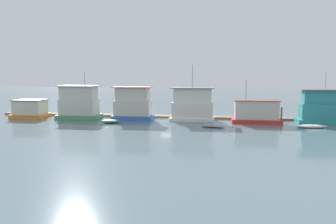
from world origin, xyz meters
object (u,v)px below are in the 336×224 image
object	(u,v)px
houseboat_red	(256,112)
houseboat_teal	(323,109)
dinghy_green	(110,121)
houseboat_green	(79,103)
dinghy_grey	(213,126)
houseboat_orange	(30,109)
houseboat_blue	(133,105)
mooring_post_near_right	(242,115)
dinghy_white	(311,126)
mooring_post_far_left	(281,114)
houseboat_white	(193,105)

from	to	relation	value
houseboat_red	houseboat_teal	distance (m)	9.68
houseboat_red	dinghy_green	size ratio (longest dim) A/B	2.29
houseboat_green	houseboat_teal	bearing A→B (deg)	0.93
dinghy_grey	houseboat_red	bearing A→B (deg)	39.98
houseboat_teal	houseboat_red	bearing A→B (deg)	-176.34
houseboat_orange	houseboat_red	xyz separation A→B (m)	(36.78, -0.12, 0.21)
houseboat_orange	houseboat_blue	distance (m)	17.62
houseboat_orange	houseboat_green	size ratio (longest dim) A/B	0.73
houseboat_orange	houseboat_green	distance (m)	8.75
houseboat_blue	mooring_post_near_right	world-z (taller)	houseboat_blue
dinghy_white	mooring_post_far_left	xyz separation A→B (m)	(-2.82, 6.04, 0.83)
houseboat_blue	houseboat_red	world-z (taller)	houseboat_red
houseboat_green	houseboat_blue	xyz separation A→B (m)	(8.91, 0.33, -0.13)
dinghy_white	mooring_post_near_right	size ratio (longest dim) A/B	2.61
houseboat_red	mooring_post_near_right	distance (m)	3.02
mooring_post_far_left	mooring_post_near_right	bearing A→B (deg)	180.00
dinghy_green	mooring_post_near_right	xyz separation A→B (m)	(19.61, 6.20, 0.54)
dinghy_green	houseboat_white	bearing A→B (deg)	21.54
houseboat_red	dinghy_white	bearing A→B (deg)	-29.09
dinghy_green	mooring_post_far_left	world-z (taller)	mooring_post_far_left
dinghy_white	houseboat_white	bearing A→B (deg)	164.65
dinghy_white	houseboat_orange	bearing A→B (deg)	174.80
houseboat_teal	dinghy_grey	size ratio (longest dim) A/B	2.09
houseboat_blue	houseboat_teal	bearing A→B (deg)	0.57
houseboat_white	dinghy_grey	size ratio (longest dim) A/B	2.38
houseboat_orange	mooring_post_far_left	xyz separation A→B (m)	(40.89, 2.06, -0.34)
houseboat_orange	houseboat_red	world-z (taller)	houseboat_red
houseboat_orange	houseboat_white	size ratio (longest dim) A/B	0.63
houseboat_green	dinghy_white	world-z (taller)	houseboat_green
houseboat_orange	houseboat_blue	xyz separation A→B (m)	(17.59, 0.21, 0.95)
houseboat_blue	dinghy_grey	bearing A→B (deg)	-24.16
houseboat_teal	dinghy_grey	distance (m)	17.27
houseboat_orange	houseboat_red	size ratio (longest dim) A/B	0.76
houseboat_green	houseboat_red	world-z (taller)	houseboat_green
houseboat_teal	dinghy_green	world-z (taller)	houseboat_teal
houseboat_green	dinghy_grey	xyz separation A→B (m)	(21.66, -5.40, -2.29)
houseboat_white	mooring_post_far_left	size ratio (longest dim) A/B	4.10
dinghy_green	houseboat_red	bearing A→B (deg)	10.55
mooring_post_near_right	dinghy_grey	bearing A→B (deg)	-120.74
houseboat_blue	houseboat_white	xyz separation A→B (m)	(9.56, 0.36, 0.04)
houseboat_teal	dinghy_green	distance (m)	31.57
mooring_post_near_right	mooring_post_far_left	size ratio (longest dim) A/B	0.77
houseboat_green	houseboat_teal	size ratio (longest dim) A/B	0.99
dinghy_green	mooring_post_near_right	size ratio (longest dim) A/B	1.94
mooring_post_far_left	dinghy_grey	bearing A→B (deg)	-144.29
houseboat_green	dinghy_grey	size ratio (longest dim) A/B	2.06
houseboat_blue	dinghy_white	size ratio (longest dim) A/B	1.50
houseboat_orange	dinghy_white	xyz separation A→B (m)	(43.71, -3.98, -1.17)
houseboat_orange	houseboat_red	bearing A→B (deg)	-0.19
dinghy_white	houseboat_green	bearing A→B (deg)	173.71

